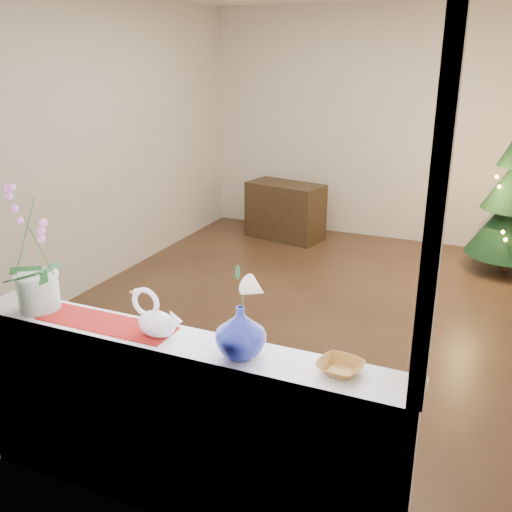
{
  "coord_description": "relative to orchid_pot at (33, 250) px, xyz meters",
  "views": [
    {
      "loc": [
        1.26,
        -4.33,
        2.13
      ],
      "look_at": [
        -0.02,
        -1.4,
        1.0
      ],
      "focal_mm": 40.0,
      "sensor_mm": 36.0,
      "label": 1
    }
  ],
  "objects": [
    {
      "name": "windowsill",
      "position": [
        0.78,
        0.0,
        -0.34
      ],
      "size": [
        2.2,
        0.26,
        0.04
      ],
      "primitive_type": "cube",
      "color": "white",
      "rests_on": "window_apron"
    },
    {
      "name": "side_table",
      "position": [
        -0.33,
        4.35,
        -0.9
      ],
      "size": [
        0.98,
        0.63,
        0.68
      ],
      "primitive_type": "cube",
      "rotation": [
        0.0,
        0.0,
        -0.21
      ],
      "color": "black",
      "rests_on": "ground"
    },
    {
      "name": "wall_front",
      "position": [
        0.78,
        -0.13,
        0.11
      ],
      "size": [
        4.5,
        0.1,
        2.7
      ],
      "primitive_type": "cube",
      "color": "beige",
      "rests_on": "ground"
    },
    {
      "name": "wall_back",
      "position": [
        0.78,
        4.87,
        0.11
      ],
      "size": [
        4.5,
        0.1,
        2.7
      ],
      "primitive_type": "cube",
      "color": "beige",
      "rests_on": "ground"
    },
    {
      "name": "window_apron",
      "position": [
        0.78,
        -0.09,
        -0.8
      ],
      "size": [
        2.2,
        0.08,
        0.88
      ],
      "primitive_type": "cube",
      "color": "white",
      "rests_on": "ground"
    },
    {
      "name": "orchid_pot",
      "position": [
        0.0,
        0.0,
        0.0
      ],
      "size": [
        0.26,
        0.26,
        0.63
      ],
      "primitive_type": null,
      "rotation": [
        0.0,
        0.0,
        0.22
      ],
      "color": "white",
      "rests_on": "windowsill"
    },
    {
      "name": "wall_left",
      "position": [
        -1.47,
        2.37,
        0.11
      ],
      "size": [
        0.1,
        5.0,
        2.7
      ],
      "primitive_type": "cube",
      "color": "beige",
      "rests_on": "ground"
    },
    {
      "name": "paperweight",
      "position": [
        1.16,
        -0.03,
        -0.28
      ],
      "size": [
        0.08,
        0.08,
        0.07
      ],
      "primitive_type": "sphere",
      "rotation": [
        0.0,
        0.0,
        -0.14
      ],
      "color": "white",
      "rests_on": "windowsill"
    },
    {
      "name": "window_frame",
      "position": [
        0.78,
        -0.1,
        0.46
      ],
      "size": [
        2.22,
        0.06,
        1.6
      ],
      "primitive_type": null,
      "color": "white",
      "rests_on": "windowsill"
    },
    {
      "name": "ground",
      "position": [
        0.78,
        2.37,
        -1.24
      ],
      "size": [
        5.0,
        5.0,
        0.0
      ],
      "primitive_type": "plane",
      "color": "#332015",
      "rests_on": "ground"
    },
    {
      "name": "amber_dish",
      "position": [
        1.55,
        0.02,
        -0.3
      ],
      "size": [
        0.18,
        0.18,
        0.04
      ],
      "primitive_type": "imported",
      "rotation": [
        0.0,
        0.0,
        -0.17
      ],
      "color": "brown",
      "rests_on": "windowsill"
    },
    {
      "name": "runner",
      "position": [
        0.4,
        0.0,
        -0.31
      ],
      "size": [
        0.7,
        0.2,
        0.01
      ],
      "primitive_type": "cube",
      "color": "maroon",
      "rests_on": "windowsill"
    },
    {
      "name": "lily",
      "position": [
        1.12,
        -0.02,
        0.04
      ],
      "size": [
        0.14,
        0.08,
        0.2
      ],
      "primitive_type": null,
      "color": "silver",
      "rests_on": "blue_vase"
    },
    {
      "name": "swan",
      "position": [
        0.7,
        -0.01,
        -0.21
      ],
      "size": [
        0.25,
        0.12,
        0.22
      ],
      "primitive_type": null,
      "rotation": [
        0.0,
        0.0,
        -0.02
      ],
      "color": "white",
      "rests_on": "windowsill"
    },
    {
      "name": "blue_vase",
      "position": [
        1.12,
        -0.02,
        -0.19
      ],
      "size": [
        0.3,
        0.3,
        0.26
      ],
      "primitive_type": "imported",
      "rotation": [
        0.0,
        0.0,
        0.22
      ],
      "color": "navy",
      "rests_on": "windowsill"
    }
  ]
}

